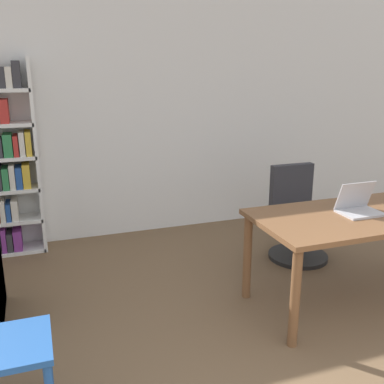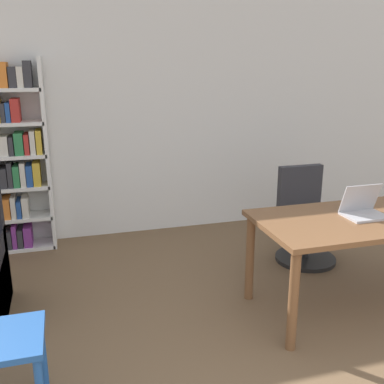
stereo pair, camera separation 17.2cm
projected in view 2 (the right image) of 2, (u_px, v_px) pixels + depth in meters
The scene contains 5 objects.
wall_back at pixel (163, 115), 5.08m from camera, with size 8.00×0.06×2.70m.
desk at pixel (365, 228), 3.50m from camera, with size 1.71×0.85×0.77m.
laptop at pixel (363, 209), 3.47m from camera, with size 0.32×0.24×0.24m.
office_chair at pixel (305, 222), 4.48m from camera, with size 0.60×0.60×0.94m.
bookshelf at pixel (10, 159), 4.56m from camera, with size 0.71×0.28×1.98m.
Camera 2 is at (-1.11, -0.48, 1.91)m, focal length 42.00 mm.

